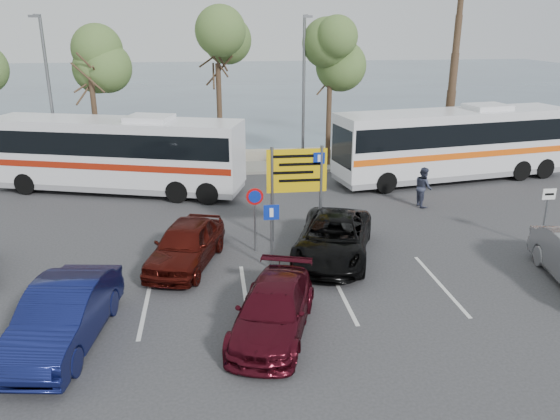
{
  "coord_description": "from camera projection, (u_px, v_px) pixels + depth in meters",
  "views": [
    {
      "loc": [
        -2.03,
        -15.61,
        7.74
      ],
      "look_at": [
        0.36,
        3.0,
        1.3
      ],
      "focal_mm": 35.0,
      "sensor_mm": 36.0,
      "label": 1
    }
  ],
  "objects": [
    {
      "name": "street_lamp_left",
      "position": [
        49.0,
        89.0,
        27.38
      ],
      "size": [
        0.45,
        1.15,
        8.01
      ],
      "color": "slate",
      "rests_on": "kerb_strip"
    },
    {
      "name": "tree_mid",
      "position": [
        217.0,
        45.0,
        28.19
      ],
      "size": [
        3.2,
        3.2,
        8.0
      ],
      "color": "#382619",
      "rests_on": "kerb_strip"
    },
    {
      "name": "sign_parking",
      "position": [
        271.0,
        228.0,
        17.64
      ],
      "size": [
        0.5,
        0.07,
        2.25
      ],
      "color": "slate",
      "rests_on": "ground"
    },
    {
      "name": "coach_bus_left",
      "position": [
        117.0,
        157.0,
        25.9
      ],
      "size": [
        12.2,
        5.96,
        3.73
      ],
      "color": "white",
      "rests_on": "ground"
    },
    {
      "name": "tree_left",
      "position": [
        89.0,
        59.0,
        27.62
      ],
      "size": [
        3.2,
        3.2,
        7.2
      ],
      "color": "#382619",
      "rests_on": "kerb_strip"
    },
    {
      "name": "ground",
      "position": [
        281.0,
        279.0,
        17.4
      ],
      "size": [
        120.0,
        120.0,
        0.0
      ],
      "primitive_type": "plane",
      "color": "#2F2F32",
      "rests_on": "ground"
    },
    {
      "name": "car_red",
      "position": [
        186.0,
        244.0,
        18.2
      ],
      "size": [
        2.99,
        4.73,
        1.5
      ],
      "primitive_type": "imported",
      "rotation": [
        0.0,
        0.0,
        -0.3
      ],
      "color": "#410D09",
      "rests_on": "ground"
    },
    {
      "name": "sign_no_stop",
      "position": [
        255.0,
        209.0,
        19.05
      ],
      "size": [
        0.6,
        0.08,
        2.35
      ],
      "color": "slate",
      "rests_on": "ground"
    },
    {
      "name": "street_lamp_right",
      "position": [
        304.0,
        86.0,
        28.95
      ],
      "size": [
        0.45,
        1.15,
        8.01
      ],
      "color": "slate",
      "rests_on": "kerb_strip"
    },
    {
      "name": "sea",
      "position": [
        224.0,
        84.0,
        73.68
      ],
      "size": [
        140.0,
        140.0,
        0.0
      ],
      "primitive_type": "plane",
      "color": "#38475A",
      "rests_on": "ground"
    },
    {
      "name": "sign_taxi",
      "position": [
        546.0,
        209.0,
        19.52
      ],
      "size": [
        0.5,
        0.07,
        2.2
      ],
      "color": "slate",
      "rests_on": "ground"
    },
    {
      "name": "car_maroon",
      "position": [
        273.0,
        310.0,
        14.23
      ],
      "size": [
        3.06,
        4.76,
        1.28
      ],
      "primitive_type": "imported",
      "rotation": [
        0.0,
        0.0,
        -0.31
      ],
      "color": "#450B16",
      "rests_on": "ground"
    },
    {
      "name": "direction_sign",
      "position": [
        297.0,
        178.0,
        19.73
      ],
      "size": [
        2.2,
        0.12,
        3.6
      ],
      "color": "slate",
      "rests_on": "ground"
    },
    {
      "name": "kerb_strip",
      "position": [
        249.0,
        168.0,
        30.51
      ],
      "size": [
        44.0,
        2.4,
        0.15
      ],
      "primitive_type": "cube",
      "color": "gray",
      "rests_on": "ground"
    },
    {
      "name": "tree_right",
      "position": [
        331.0,
        54.0,
        29.07
      ],
      "size": [
        3.2,
        3.2,
        7.4
      ],
      "color": "#382619",
      "rests_on": "kerb_strip"
    },
    {
      "name": "suv_black",
      "position": [
        333.0,
        238.0,
        18.82
      ],
      "size": [
        3.95,
        5.7,
        1.45
      ],
      "primitive_type": "imported",
      "rotation": [
        0.0,
        0.0,
        -0.33
      ],
      "color": "black",
      "rests_on": "ground"
    },
    {
      "name": "seawall",
      "position": [
        246.0,
        156.0,
        32.31
      ],
      "size": [
        48.0,
        0.8,
        0.6
      ],
      "primitive_type": "cube",
      "color": "#9F967F",
      "rests_on": "ground"
    },
    {
      "name": "car_blue",
      "position": [
        63.0,
        316.0,
        13.68
      ],
      "size": [
        2.32,
        4.95,
        1.57
      ],
      "primitive_type": "imported",
      "rotation": [
        0.0,
        0.0,
        -0.14
      ],
      "color": "#0F1548",
      "rests_on": "ground"
    },
    {
      "name": "coach_bus_right",
      "position": [
        452.0,
        146.0,
        27.91
      ],
      "size": [
        12.54,
        4.64,
        3.83
      ],
      "color": "white",
      "rests_on": "ground"
    },
    {
      "name": "lane_markings",
      "position": [
        247.0,
        296.0,
        16.32
      ],
      "size": [
        12.02,
        4.2,
        0.01
      ],
      "primitive_type": null,
      "color": "silver",
      "rests_on": "ground"
    },
    {
      "name": "pedestrian_far",
      "position": [
        423.0,
        187.0,
        24.08
      ],
      "size": [
        0.71,
        0.89,
        1.77
      ],
      "primitive_type": "imported",
      "rotation": [
        0.0,
        0.0,
        1.61
      ],
      "color": "#33374C",
      "rests_on": "ground"
    }
  ]
}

